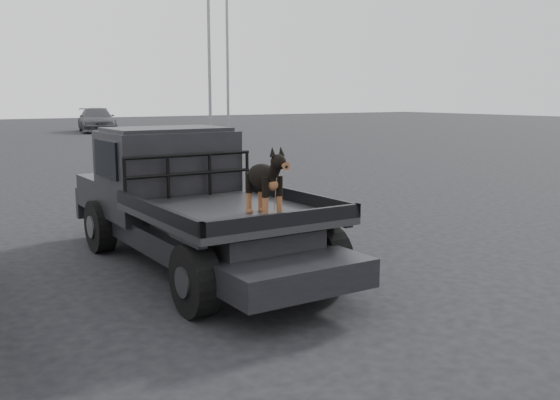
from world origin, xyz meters
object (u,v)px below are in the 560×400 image
dog (264,182)px  floodlight_far (227,9)px  distant_car_b (97,120)px  floodlight_mid (208,10)px  flatbed_ute (197,233)px

dog → floodlight_far: (16.63, 32.04, 6.60)m
distant_car_b → floodlight_mid: 10.03m
flatbed_ute → dog: dog is taller
flatbed_ute → distant_car_b: distant_car_b is taller
dog → distant_car_b: size_ratio=0.15×
floodlight_mid → floodlight_far: size_ratio=0.89×
dog → floodlight_far: 36.70m
dog → distant_car_b: 34.35m
distant_car_b → floodlight_far: 11.27m
floodlight_far → distant_car_b: bearing=171.1°
floodlight_mid → floodlight_far: floodlight_far is taller
floodlight_mid → dog: bearing=-115.3°
distant_car_b → floodlight_mid: bearing=-38.8°
distant_car_b → floodlight_mid: floodlight_mid is taller
flatbed_ute → distant_car_b: size_ratio=1.06×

